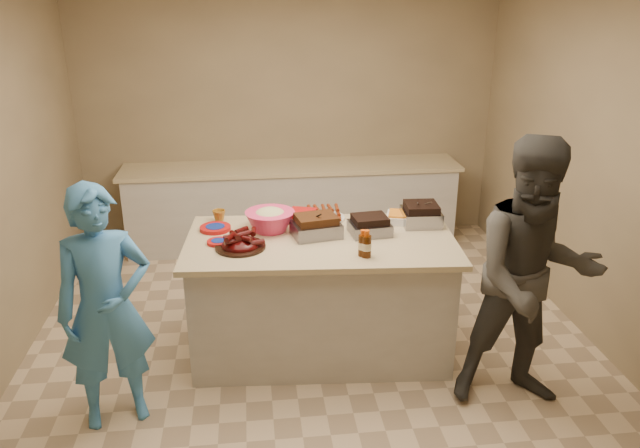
{
  "coord_description": "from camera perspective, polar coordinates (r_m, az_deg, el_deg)",
  "views": [
    {
      "loc": [
        -0.45,
        -4.22,
        2.72
      ],
      "look_at": [
        0.05,
        0.07,
        1.05
      ],
      "focal_mm": 35.0,
      "sensor_mm": 36.0,
      "label": 1
    }
  ],
  "objects": [
    {
      "name": "room",
      "position": [
        5.04,
        -0.54,
        -11.48
      ],
      "size": [
        4.5,
        5.0,
        2.7
      ],
      "primitive_type": null,
      "color": "#9C8865",
      "rests_on": "ground"
    },
    {
      "name": "guest_blue",
      "position": [
        4.59,
        -17.75,
        -16.31
      ],
      "size": [
        1.03,
        1.73,
        0.39
      ],
      "primitive_type": "imported",
      "rotation": [
        0.0,
        0.0,
        0.29
      ],
      "color": "#428CD2",
      "rests_on": "ground"
    },
    {
      "name": "roasting_pan",
      "position": [
        4.97,
        9.17,
        -0.01
      ],
      "size": [
        0.31,
        0.31,
        0.12
      ],
      "primitive_type": "cube",
      "rotation": [
        0.0,
        0.0,
        -0.05
      ],
      "color": "gray",
      "rests_on": "island"
    },
    {
      "name": "plate_stack_large",
      "position": [
        4.86,
        -9.54,
        -0.53
      ],
      "size": [
        0.25,
        0.25,
        0.03
      ],
      "primitive_type": "cylinder",
      "rotation": [
        0.0,
        0.0,
        -0.07
      ],
      "color": "#A6100F",
      "rests_on": "island"
    },
    {
      "name": "bbq_bottle_b",
      "position": [
        4.34,
        4.24,
        -3.0
      ],
      "size": [
        0.07,
        0.07,
        0.2
      ],
      "primitive_type": "cylinder",
      "rotation": [
        0.0,
        0.0,
        -0.07
      ],
      "color": "#391905",
      "rests_on": "island"
    },
    {
      "name": "rib_platter",
      "position": [
        4.5,
        -7.28,
        -2.18
      ],
      "size": [
        0.41,
        0.41,
        0.15
      ],
      "primitive_type": null,
      "rotation": [
        0.0,
        0.0,
        -0.13
      ],
      "color": "#450505",
      "rests_on": "island"
    },
    {
      "name": "plastic_cup",
      "position": [
        5.02,
        -9.18,
        0.23
      ],
      "size": [
        0.11,
        0.1,
        0.1
      ],
      "primitive_type": "imported",
      "rotation": [
        0.0,
        0.0,
        -0.07
      ],
      "color": "#9C671C",
      "rests_on": "island"
    },
    {
      "name": "bbq_bottle_a",
      "position": [
        4.36,
        3.91,
        -2.88
      ],
      "size": [
        0.07,
        0.07,
        0.19
      ],
      "primitive_type": "cylinder",
      "rotation": [
        0.0,
        0.0,
        -0.07
      ],
      "color": "#391905",
      "rests_on": "island"
    },
    {
      "name": "basket_stack",
      "position": [
        4.96,
        -1.57,
        0.21
      ],
      "size": [
        0.24,
        0.2,
        0.1
      ],
      "primitive_type": "cube",
      "rotation": [
        0.0,
        0.0,
        -0.31
      ],
      "color": "#A6100F",
      "rests_on": "island"
    },
    {
      "name": "sausage_plate",
      "position": [
        5.02,
        0.41,
        0.48
      ],
      "size": [
        0.34,
        0.34,
        0.05
      ],
      "primitive_type": "cylinder",
      "rotation": [
        0.0,
        0.0,
        0.02
      ],
      "color": "silver",
      "rests_on": "island"
    },
    {
      "name": "sauce_bowl",
      "position": [
        4.84,
        -0.7,
        -0.31
      ],
      "size": [
        0.13,
        0.05,
        0.13
      ],
      "primitive_type": "imported",
      "rotation": [
        0.0,
        0.0,
        -0.07
      ],
      "color": "silver",
      "rests_on": "island"
    },
    {
      "name": "pulled_pork_tray",
      "position": [
        4.68,
        -0.35,
        -1.08
      ],
      "size": [
        0.39,
        0.32,
        0.11
      ],
      "primitive_type": "cube",
      "rotation": [
        0.0,
        0.0,
        0.19
      ],
      "color": "#47230F",
      "rests_on": "island"
    },
    {
      "name": "plate_stack_small",
      "position": [
        4.6,
        -9.28,
        -1.77
      ],
      "size": [
        0.17,
        0.17,
        0.02
      ],
      "primitive_type": "cylinder",
      "rotation": [
        0.0,
        0.0,
        -0.07
      ],
      "color": "#A6100F",
      "rests_on": "island"
    },
    {
      "name": "island",
      "position": [
        5.06,
        0.07,
        -11.32
      ],
      "size": [
        2.07,
        1.19,
        0.95
      ],
      "primitive_type": null,
      "rotation": [
        0.0,
        0.0,
        -0.07
      ],
      "color": "beige",
      "rests_on": "ground"
    },
    {
      "name": "guest_gray",
      "position": [
        4.75,
        17.52,
        -14.86
      ],
      "size": [
        1.05,
        1.93,
        0.71
      ],
      "primitive_type": "imported",
      "rotation": [
        0.0,
        0.0,
        -0.08
      ],
      "color": "#474540",
      "rests_on": "ground"
    },
    {
      "name": "brisket_tray",
      "position": [
        4.73,
        4.55,
        -0.89
      ],
      "size": [
        0.32,
        0.28,
        0.09
      ],
      "primitive_type": "cube",
      "rotation": [
        0.0,
        0.0,
        0.11
      ],
      "color": "black",
      "rests_on": "island"
    },
    {
      "name": "mustard_bottle",
      "position": [
        4.79,
        -1.02,
        -0.54
      ],
      "size": [
        0.05,
        0.05,
        0.13
      ],
      "primitive_type": "cylinder",
      "rotation": [
        0.0,
        0.0,
        -0.07
      ],
      "color": "#F0B805",
      "rests_on": "island"
    },
    {
      "name": "mac_cheese_dish",
      "position": [
        5.0,
        7.84,
        0.2
      ],
      "size": [
        0.35,
        0.29,
        0.08
      ],
      "primitive_type": "cube",
      "rotation": [
        0.0,
        0.0,
        -0.28
      ],
      "color": "orange",
      "rests_on": "island"
    },
    {
      "name": "coleslaw_bowl",
      "position": [
        4.8,
        -4.56,
        -0.58
      ],
      "size": [
        0.41,
        0.41,
        0.26
      ],
      "primitive_type": null,
      "rotation": [
        0.0,
        0.0,
        -0.07
      ],
      "color": "#EF356B",
      "rests_on": "island"
    },
    {
      "name": "back_counter",
      "position": [
        6.82,
        -2.53,
        1.73
      ],
      "size": [
        3.6,
        0.64,
        0.9
      ],
      "primitive_type": null,
      "color": "beige",
      "rests_on": "ground"
    }
  ]
}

